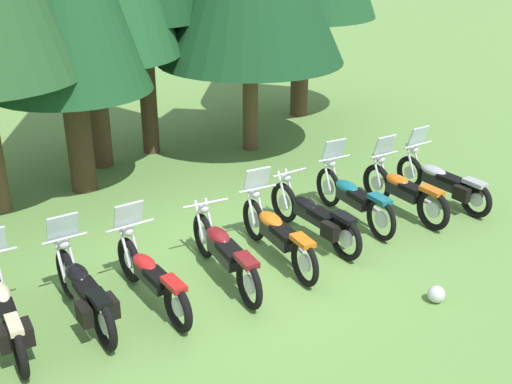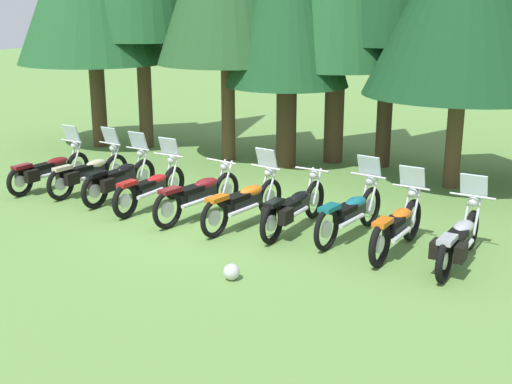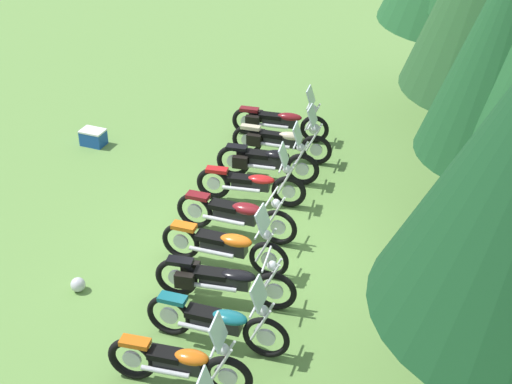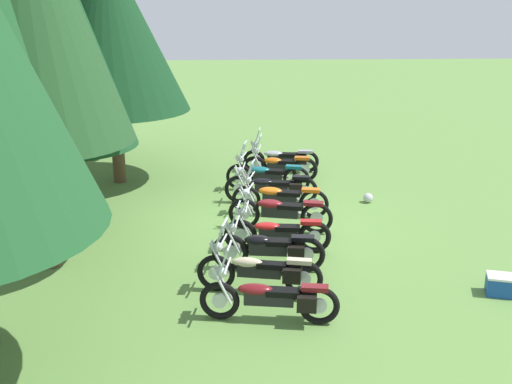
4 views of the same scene
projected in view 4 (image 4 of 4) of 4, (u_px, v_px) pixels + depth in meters
The scene contains 15 objects.
ground_plane at pixel (272, 224), 14.52m from camera, with size 80.00×80.00×0.00m, color #608C42.
motorcycle_0 at pixel (271, 297), 10.04m from camera, with size 0.79×2.32×1.35m.
motorcycle_1 at pixel (261, 270), 10.99m from camera, with size 0.81×2.28×1.36m.
motorcycle_2 at pixel (269, 248), 11.93m from camera, with size 0.74×2.23×1.38m.
motorcycle_3 at pixel (276, 232), 12.83m from camera, with size 0.75×2.26×1.36m.
motorcycle_4 at pixel (279, 211), 13.97m from camera, with size 0.89×2.37×1.02m.
motorcycle_5 at pixel (278, 197), 14.94m from camera, with size 0.83×2.36×1.37m.
motorcycle_6 at pixel (273, 187), 15.85m from camera, with size 0.78×2.43×1.02m.
motorcycle_7 at pixel (267, 174), 16.85m from camera, with size 0.80×2.32×1.39m.
motorcycle_8 at pixel (279, 166), 17.76m from camera, with size 0.66×2.20×1.38m.
motorcycle_9 at pixel (282, 158), 18.75m from camera, with size 0.81×2.34×1.35m.
pine_tree_3 at pixel (57, 39), 12.59m from camera, with size 3.07×3.07×6.67m.
pine_tree_6 at pixel (109, 28), 16.57m from camera, with size 4.24×4.24×6.62m.
picnic_cooler at pixel (502, 285), 11.04m from camera, with size 0.53×0.64×0.37m.
dropped_helmet at pixel (368, 198), 16.03m from camera, with size 0.26×0.26×0.26m, color silver.
Camera 4 is at (-13.56, 1.06, 5.15)m, focal length 42.92 mm.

